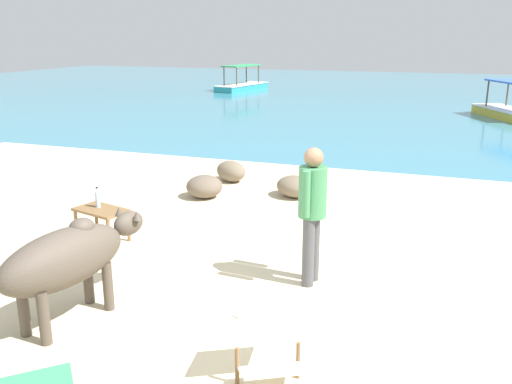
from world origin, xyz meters
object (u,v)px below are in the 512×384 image
at_px(person_standing, 312,206).
at_px(boat_teal, 242,85).
at_px(bottle, 98,199).
at_px(cow, 68,258).
at_px(boat_yellow, 512,111).
at_px(low_bench_table, 101,214).
at_px(deck_chair_near, 269,344).

height_order(person_standing, boat_teal, person_standing).
bearing_deg(bottle, cow, -61.83).
relative_size(bottle, boat_teal, 0.08).
xyz_separation_m(bottle, boat_yellow, (6.67, 14.70, -0.33)).
height_order(low_bench_table, person_standing, person_standing).
distance_m(low_bench_table, person_standing, 3.20).
relative_size(person_standing, boat_teal, 0.42).
relative_size(low_bench_table, boat_teal, 0.22).
relative_size(bottle, boat_yellow, 0.08).
bearing_deg(boat_yellow, cow, 135.75).
bearing_deg(deck_chair_near, person_standing, 155.38).
height_order(cow, deck_chair_near, cow).
bearing_deg(boat_yellow, boat_teal, 36.64).
bearing_deg(low_bench_table, bottle, 160.24).
bearing_deg(deck_chair_near, cow, -128.36).
bearing_deg(person_standing, cow, 44.70).
height_order(bottle, boat_teal, boat_teal).
bearing_deg(deck_chair_near, boat_teal, 172.41).
relative_size(cow, person_standing, 1.15).
xyz_separation_m(cow, bottle, (-1.13, 2.10, -0.11)).
height_order(deck_chair_near, person_standing, person_standing).
bearing_deg(boat_yellow, deck_chair_near, 143.09).
distance_m(low_bench_table, bottle, 0.22).
bearing_deg(boat_teal, cow, -151.64).
xyz_separation_m(person_standing, boat_teal, (-9.05, 21.63, -0.70)).
relative_size(deck_chair_near, boat_yellow, 0.24).
bearing_deg(low_bench_table, person_standing, 8.12).
distance_m(boat_yellow, boat_teal, 14.10).
height_order(low_bench_table, boat_yellow, boat_yellow).
distance_m(bottle, deck_chair_near, 4.18).
relative_size(deck_chair_near, person_standing, 0.57).
bearing_deg(person_standing, boat_yellow, -96.80).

